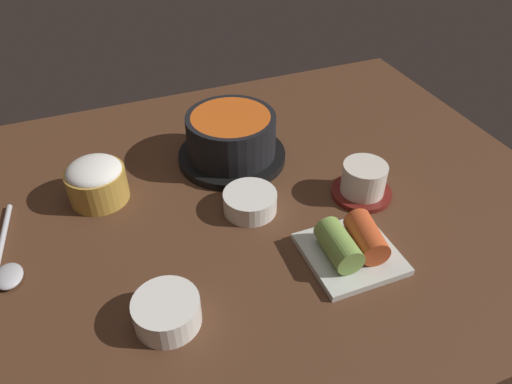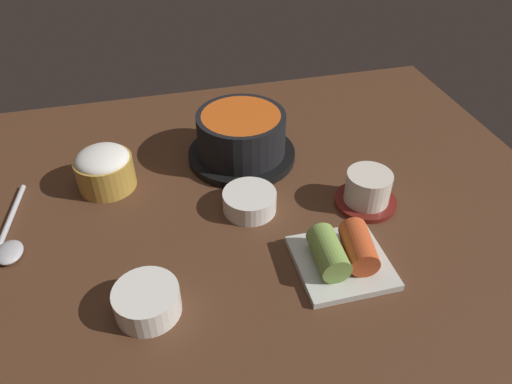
{
  "view_description": "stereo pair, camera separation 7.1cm",
  "coord_description": "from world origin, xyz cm",
  "px_view_note": "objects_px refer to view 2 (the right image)",
  "views": [
    {
      "loc": [
        -18.37,
        -53.42,
        50.06
      ],
      "look_at": [
        2.0,
        -2.0,
        5.0
      ],
      "focal_mm": 33.72,
      "sensor_mm": 36.0,
      "label": 1
    },
    {
      "loc": [
        -11.59,
        -55.61,
        50.06
      ],
      "look_at": [
        2.0,
        -2.0,
        5.0
      ],
      "focal_mm": 33.72,
      "sensor_mm": 36.0,
      "label": 2
    }
  ],
  "objects_px": {
    "rice_bowl": "(104,168)",
    "side_bowl_near": "(147,300)",
    "spoon": "(10,241)",
    "banchan_cup_center": "(250,201)",
    "tea_cup_with_saucer": "(367,190)",
    "kimchi_plate": "(343,255)",
    "stone_pot": "(241,137)"
  },
  "relations": [
    {
      "from": "stone_pot",
      "to": "tea_cup_with_saucer",
      "type": "height_order",
      "value": "stone_pot"
    },
    {
      "from": "stone_pot",
      "to": "banchan_cup_center",
      "type": "xyz_separation_m",
      "value": [
        -0.02,
        -0.14,
        -0.02
      ]
    },
    {
      "from": "rice_bowl",
      "to": "spoon",
      "type": "height_order",
      "value": "rice_bowl"
    },
    {
      "from": "rice_bowl",
      "to": "side_bowl_near",
      "type": "height_order",
      "value": "rice_bowl"
    },
    {
      "from": "banchan_cup_center",
      "to": "side_bowl_near",
      "type": "relative_size",
      "value": 1.01
    },
    {
      "from": "banchan_cup_center",
      "to": "side_bowl_near",
      "type": "bearing_deg",
      "value": -136.95
    },
    {
      "from": "rice_bowl",
      "to": "spoon",
      "type": "distance_m",
      "value": 0.17
    },
    {
      "from": "stone_pot",
      "to": "side_bowl_near",
      "type": "height_order",
      "value": "stone_pot"
    },
    {
      "from": "stone_pot",
      "to": "rice_bowl",
      "type": "distance_m",
      "value": 0.23
    },
    {
      "from": "banchan_cup_center",
      "to": "spoon",
      "type": "xyz_separation_m",
      "value": [
        -0.34,
        0.01,
        -0.01
      ]
    },
    {
      "from": "stone_pot",
      "to": "spoon",
      "type": "bearing_deg",
      "value": -160.71
    },
    {
      "from": "stone_pot",
      "to": "rice_bowl",
      "type": "height_order",
      "value": "stone_pot"
    },
    {
      "from": "stone_pot",
      "to": "side_bowl_near",
      "type": "relative_size",
      "value": 2.3
    },
    {
      "from": "tea_cup_with_saucer",
      "to": "banchan_cup_center",
      "type": "bearing_deg",
      "value": 170.15
    },
    {
      "from": "banchan_cup_center",
      "to": "spoon",
      "type": "distance_m",
      "value": 0.34
    },
    {
      "from": "kimchi_plate",
      "to": "side_bowl_near",
      "type": "relative_size",
      "value": 1.51
    },
    {
      "from": "tea_cup_with_saucer",
      "to": "spoon",
      "type": "bearing_deg",
      "value": 175.55
    },
    {
      "from": "side_bowl_near",
      "to": "rice_bowl",
      "type": "bearing_deg",
      "value": 99.52
    },
    {
      "from": "kimchi_plate",
      "to": "spoon",
      "type": "relative_size",
      "value": 0.69
    },
    {
      "from": "spoon",
      "to": "stone_pot",
      "type": "bearing_deg",
      "value": 19.29
    },
    {
      "from": "stone_pot",
      "to": "tea_cup_with_saucer",
      "type": "xyz_separation_m",
      "value": [
        0.16,
        -0.17,
        -0.01
      ]
    },
    {
      "from": "tea_cup_with_saucer",
      "to": "side_bowl_near",
      "type": "height_order",
      "value": "tea_cup_with_saucer"
    },
    {
      "from": "tea_cup_with_saucer",
      "to": "spoon",
      "type": "relative_size",
      "value": 0.54
    },
    {
      "from": "tea_cup_with_saucer",
      "to": "kimchi_plate",
      "type": "relative_size",
      "value": 0.78
    },
    {
      "from": "side_bowl_near",
      "to": "spoon",
      "type": "relative_size",
      "value": 0.46
    },
    {
      "from": "tea_cup_with_saucer",
      "to": "side_bowl_near",
      "type": "relative_size",
      "value": 1.18
    },
    {
      "from": "rice_bowl",
      "to": "banchan_cup_center",
      "type": "distance_m",
      "value": 0.24
    },
    {
      "from": "tea_cup_with_saucer",
      "to": "kimchi_plate",
      "type": "bearing_deg",
      "value": -127.46
    },
    {
      "from": "rice_bowl",
      "to": "side_bowl_near",
      "type": "bearing_deg",
      "value": -80.48
    },
    {
      "from": "stone_pot",
      "to": "spoon",
      "type": "xyz_separation_m",
      "value": [
        -0.36,
        -0.13,
        -0.04
      ]
    },
    {
      "from": "banchan_cup_center",
      "to": "spoon",
      "type": "height_order",
      "value": "banchan_cup_center"
    },
    {
      "from": "rice_bowl",
      "to": "side_bowl_near",
      "type": "distance_m",
      "value": 0.27
    }
  ]
}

